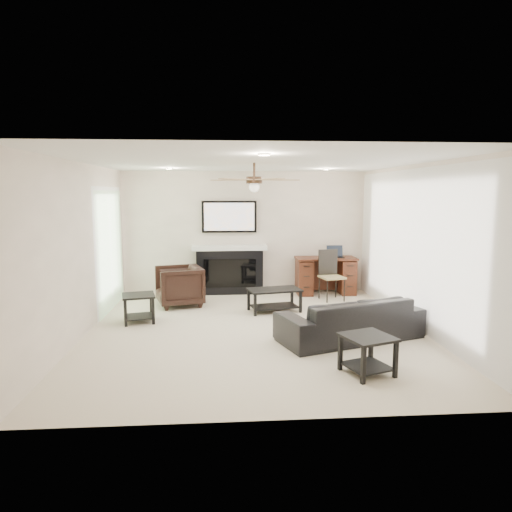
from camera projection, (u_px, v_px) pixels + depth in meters
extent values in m
plane|color=beige|center=(255.00, 331.00, 6.89)|extent=(5.50, 5.50, 0.00)
cube|color=white|center=(255.00, 162.00, 6.55)|extent=(5.00, 5.50, 0.04)
cube|color=beige|center=(245.00, 232.00, 9.44)|extent=(5.00, 0.04, 2.50)
cube|color=beige|center=(277.00, 287.00, 4.00)|extent=(5.00, 0.04, 2.50)
cube|color=beige|center=(81.00, 250.00, 6.54)|extent=(0.04, 5.50, 2.50)
cube|color=beige|center=(419.00, 247.00, 6.90)|extent=(0.04, 5.50, 2.50)
cube|color=white|center=(413.00, 248.00, 7.00)|extent=(0.04, 5.10, 2.40)
cube|color=#93BC89|center=(110.00, 250.00, 8.10)|extent=(0.04, 1.80, 2.10)
cylinder|color=#382619|center=(254.00, 180.00, 6.68)|extent=(1.40, 1.40, 0.30)
imported|color=black|center=(350.00, 318.00, 6.46)|extent=(2.20, 1.42, 0.60)
imported|color=black|center=(179.00, 286.00, 8.38)|extent=(0.99, 0.97, 0.73)
cube|color=black|center=(274.00, 300.00, 7.99)|extent=(0.98, 0.68, 0.40)
cube|color=black|center=(367.00, 355.00, 5.22)|extent=(0.66, 0.66, 0.45)
cube|color=black|center=(139.00, 308.00, 7.33)|extent=(0.60, 0.60, 0.45)
cube|color=black|center=(230.00, 248.00, 9.28)|extent=(1.52, 0.34, 1.91)
cube|color=#36190D|center=(325.00, 276.00, 9.34)|extent=(1.22, 0.56, 0.76)
cube|color=black|center=(332.00, 275.00, 8.78)|extent=(0.51, 0.52, 0.97)
cube|color=black|center=(336.00, 252.00, 9.27)|extent=(0.33, 0.24, 0.23)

